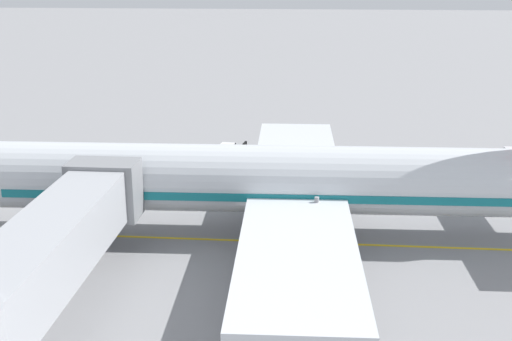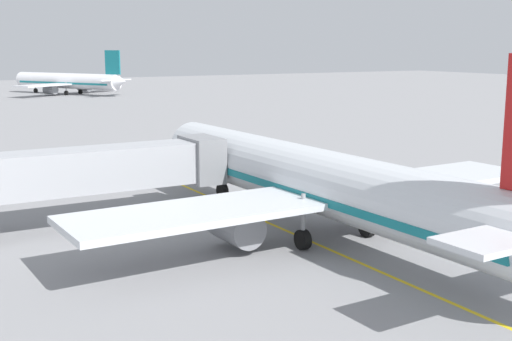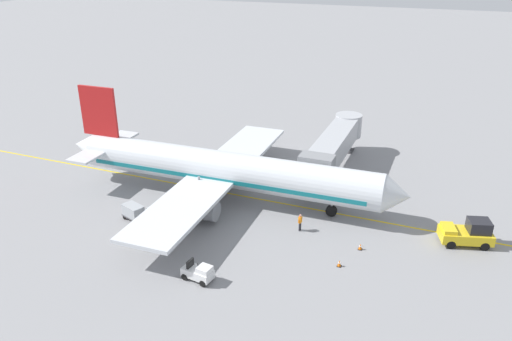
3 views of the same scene
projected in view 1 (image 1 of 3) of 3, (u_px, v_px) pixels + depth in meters
ground_plane at (262, 241)px, 35.59m from camera, size 400.00×400.00×0.00m
gate_lead_in_line at (262, 241)px, 35.59m from camera, size 0.24×80.00×0.01m
parked_airliner at (284, 181)px, 35.50m from camera, size 30.15×37.29×10.63m
jet_bridge at (45, 254)px, 25.81m from camera, size 17.58×3.50×4.98m
baggage_tug_lead at (235, 153)px, 49.69m from camera, size 1.57×2.63×1.62m
baggage_cart_front at (340, 179)px, 42.88m from camera, size 1.97×2.96×1.58m
baggage_cart_second_in_train at (380, 179)px, 42.93m from camera, size 1.97×2.96×1.58m
ground_crew_wing_walker at (347, 164)px, 46.10m from camera, size 0.58×0.57×1.69m
ground_crew_loader at (133, 193)px, 40.25m from camera, size 0.73×0.30×1.69m
safety_cone_nose_left at (49, 195)px, 41.97m from camera, size 0.36×0.36×0.59m
safety_cone_nose_right at (83, 180)px, 44.90m from camera, size 0.36×0.36×0.59m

